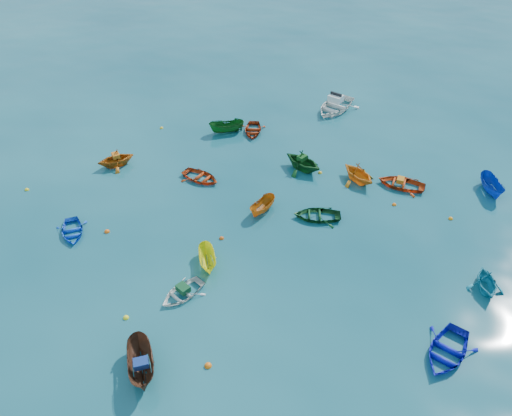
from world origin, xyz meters
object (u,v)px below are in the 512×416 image
(dinghy_blue_sw, at_px, (73,233))
(dinghy_white_near, at_px, (182,295))
(motorboat_white, at_px, (334,110))
(dinghy_blue_se, at_px, (445,354))

(dinghy_blue_sw, xyz_separation_m, dinghy_white_near, (9.17, -2.47, 0.00))
(motorboat_white, bearing_deg, dinghy_blue_se, -47.65)
(dinghy_blue_sw, bearing_deg, motorboat_white, 23.05)
(dinghy_blue_se, distance_m, motorboat_white, 27.22)
(dinghy_blue_se, bearing_deg, dinghy_white_near, -159.51)
(dinghy_white_near, relative_size, motorboat_white, 0.56)
(dinghy_white_near, height_order, dinghy_blue_se, dinghy_blue_se)
(dinghy_blue_sw, height_order, motorboat_white, motorboat_white)
(dinghy_blue_se, bearing_deg, motorboat_white, 131.42)
(dinghy_blue_se, relative_size, motorboat_white, 0.74)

